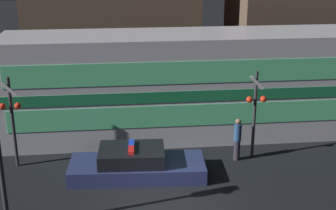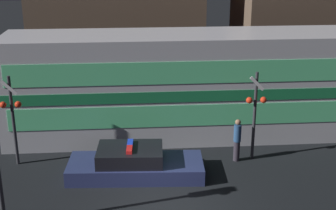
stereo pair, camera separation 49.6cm
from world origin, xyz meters
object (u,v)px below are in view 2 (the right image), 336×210
at_px(pedestrian, 237,140).
at_px(crossing_signal_near, 255,110).
at_px(police_car, 134,164).
at_px(train, 195,85).

xyz_separation_m(pedestrian, crossing_signal_near, (0.66, 0.10, 1.16)).
xyz_separation_m(police_car, pedestrian, (3.96, 0.91, 0.44)).
bearing_deg(train, crossing_signal_near, -55.49).
height_order(train, pedestrian, train).
relative_size(train, police_car, 3.23).
bearing_deg(train, police_car, -125.61).
xyz_separation_m(train, police_car, (-2.71, -3.78, -1.80)).
bearing_deg(pedestrian, crossing_signal_near, 8.93).
distance_m(police_car, pedestrian, 4.09).
bearing_deg(train, pedestrian, -66.53).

